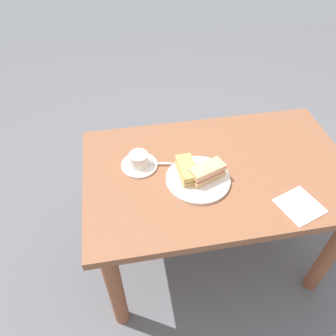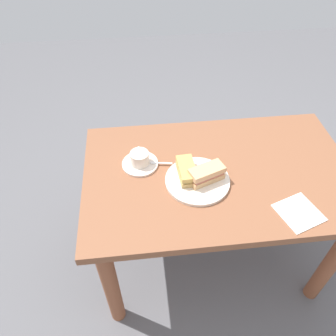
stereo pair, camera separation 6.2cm
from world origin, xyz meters
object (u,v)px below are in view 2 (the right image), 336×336
Objects in this scene: napkin at (299,213)px; sandwich_front at (206,174)px; coffee_cup at (140,158)px; sandwich_plate at (197,181)px; dining_table at (217,190)px; sandwich_back at (187,171)px; spoon at (157,163)px; coffee_saucer at (140,164)px.

sandwich_front is at bearing -31.39° from napkin.
napkin is (-0.59, 0.33, -0.04)m from coffee_cup.
dining_table is at bearing -155.80° from sandwich_plate.
sandwich_front is at bearing 156.24° from sandwich_back.
coffee_cup is 0.08m from spoon.
coffee_saucer is (0.19, -0.10, -0.03)m from sandwich_back.
spoon is (0.12, -0.09, -0.03)m from sandwich_back.
sandwich_front reaches higher than spoon.
dining_table is 7.89× the size of sandwich_back.
napkin is (-0.52, 0.32, -0.01)m from spoon.
sandwich_back is at bearing -23.76° from sandwich_front.
sandwich_back is at bearing 152.31° from coffee_cup.
sandwich_plate is at bearing 144.66° from sandwich_back.
coffee_cup is at bearing -26.59° from sandwich_front.
coffee_saucer is 1.06× the size of napkin.
coffee_saucer is 1.47× the size of coffee_cup.
sandwich_front is 1.47× the size of coffee_cup.
sandwich_plate is at bearing -29.36° from napkin.
sandwich_back is 1.50× the size of spoon.
dining_table is 0.30m from spoon.
sandwich_front is 0.23m from spoon.
coffee_cup is (0.27, -0.13, -0.01)m from sandwich_front.
coffee_cup is at bearing -88.99° from coffee_saucer.
dining_table is at bearing 166.38° from coffee_cup.
coffee_saucer is at bearing -27.30° from sandwich_back.
sandwich_back is 0.93× the size of coffee_saucer.
sandwich_back reaches higher than napkin.
coffee_cup is at bearing -27.69° from sandwich_back.
coffee_cup reaches higher than coffee_saucer.
dining_table is 7.35× the size of sandwich_front.
spoon is (0.16, -0.12, 0.01)m from sandwich_plate.
sandwich_plate is at bearing 143.30° from spoon.
sandwich_front is at bearing 153.69° from coffee_saucer.
sandwich_front reaches higher than sandwich_back.
dining_table is 0.38m from coffee_cup.
napkin is (-0.36, 0.20, -0.01)m from sandwich_plate.
coffee_saucer is at bearing 91.01° from coffee_cup.
sandwich_plate is at bearing 151.15° from coffee_saucer.
coffee_cup reaches higher than dining_table.
napkin is at bearing 150.64° from sandwich_plate.
sandwich_back is at bearing 6.94° from dining_table.
sandwich_front is (0.07, 0.05, 0.17)m from dining_table.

